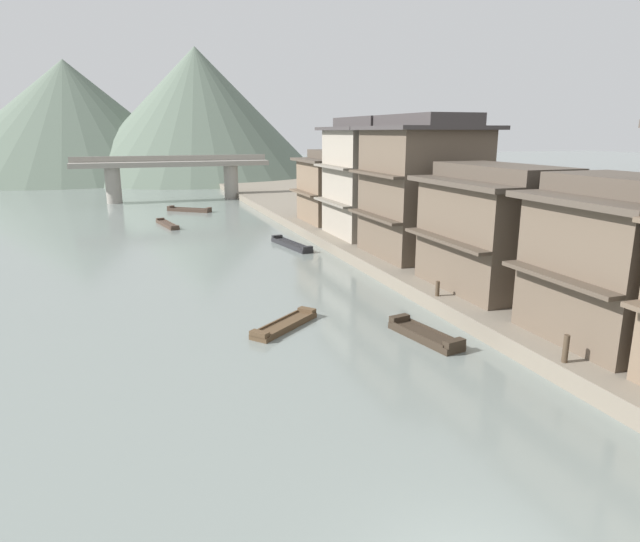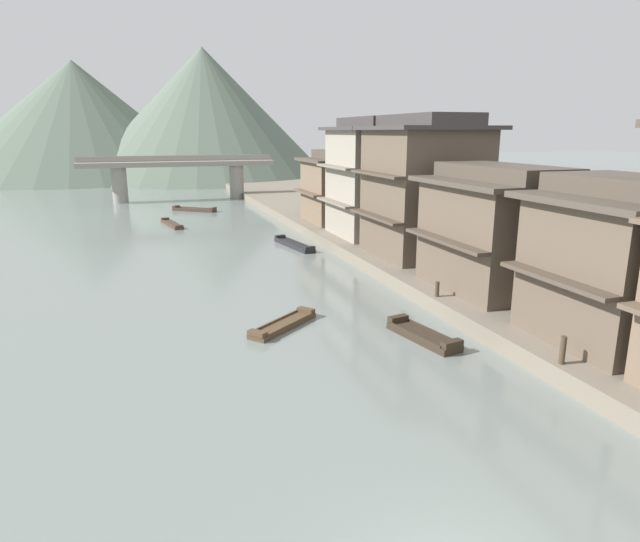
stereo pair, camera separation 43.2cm
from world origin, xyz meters
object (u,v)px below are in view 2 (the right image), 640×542
boat_moored_third (294,245)px  house_waterfront_tall (498,229)px  stone_bridge (179,172)px  mooring_post_dock_near (563,350)px  boat_midriver_drifting (423,336)px  house_waterfront_end (342,187)px  house_waterfront_far (372,178)px  house_waterfront_second (627,262)px  house_waterfront_narrow (424,187)px  mooring_post_dock_mid (437,289)px  boat_moored_nearest (283,325)px  boat_moored_second (172,224)px  boat_moored_far (194,210)px

boat_moored_third → house_waterfront_tall: house_waterfront_tall is taller
stone_bridge → mooring_post_dock_near: bearing=-82.0°
boat_midriver_drifting → house_waterfront_end: (6.27, 26.34, 3.56)m
house_waterfront_tall → house_waterfront_far: house_waterfront_far is taller
house_waterfront_second → house_waterfront_narrow: house_waterfront_narrow is taller
house_waterfront_end → mooring_post_dock_mid: (-3.82, -23.17, -2.63)m
boat_moored_nearest → mooring_post_dock_mid: mooring_post_dock_mid is taller
house_waterfront_tall → mooring_post_dock_near: house_waterfront_tall is taller
boat_moored_nearest → boat_moored_second: size_ratio=0.67×
house_waterfront_narrow → house_waterfront_end: house_waterfront_narrow is taller
boat_moored_second → boat_midriver_drifting: (8.04, -33.08, 0.05)m
house_waterfront_second → boat_moored_far: bearing=103.8°
boat_midriver_drifting → mooring_post_dock_near: bearing=-64.6°
boat_midriver_drifting → boat_moored_third: bearing=89.8°
boat_moored_second → house_waterfront_end: 16.22m
house_waterfront_tall → boat_midriver_drifting: bearing=-148.4°
mooring_post_dock_near → stone_bridge: (-8.11, 57.77, 2.37)m
house_waterfront_narrow → house_waterfront_far: size_ratio=1.00×
boat_midriver_drifting → boat_moored_second: bearing=103.7°
boat_moored_far → house_waterfront_tall: bearing=-73.9°
house_waterfront_tall → stone_bridge: 50.27m
boat_moored_third → house_waterfront_far: 7.70m
boat_moored_third → boat_midriver_drifting: bearing=-90.2°
house_waterfront_narrow → boat_moored_second: bearing=124.1°
boat_moored_far → house_waterfront_far: size_ratio=0.52×
boat_moored_second → house_waterfront_far: bearing=-44.6°
stone_bridge → house_waterfront_tall: bearing=-76.6°
house_waterfront_end → mooring_post_dock_near: 31.83m
house_waterfront_second → house_waterfront_far: bearing=90.6°
stone_bridge → boat_midriver_drifting: bearing=-83.9°
boat_moored_nearest → boat_moored_far: size_ratio=0.79×
boat_moored_third → mooring_post_dock_near: bearing=-84.6°
boat_moored_second → mooring_post_dock_mid: bearing=-70.7°
boat_moored_second → house_waterfront_second: 39.72m
boat_moored_second → boat_midriver_drifting: bearing=-76.3°
house_waterfront_tall → mooring_post_dock_mid: bearing=-171.5°
house_waterfront_far → mooring_post_dock_near: size_ratio=8.81×
boat_moored_second → mooring_post_dock_mid: mooring_post_dock_mid is taller
house_waterfront_narrow → mooring_post_dock_mid: (-3.86, -8.70, -3.93)m
boat_moored_far → house_waterfront_end: house_waterfront_end is taller
mooring_post_dock_near → house_waterfront_narrow: bearing=77.2°
mooring_post_dock_near → boat_moored_far: bearing=99.0°
boat_moored_third → boat_moored_far: boat_moored_far is taller
boat_moored_second → boat_moored_far: (2.98, 9.06, 0.04)m
house_waterfront_end → boat_moored_far: bearing=125.6°
boat_moored_nearest → house_waterfront_end: (11.45, 23.09, 3.60)m
boat_midriver_drifting → house_waterfront_tall: bearing=31.6°
house_waterfront_tall → house_waterfront_end: (0.23, 22.63, 0.00)m
house_waterfront_narrow → mooring_post_dock_mid: 10.30m
boat_moored_far → house_waterfront_end: size_ratio=0.65×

